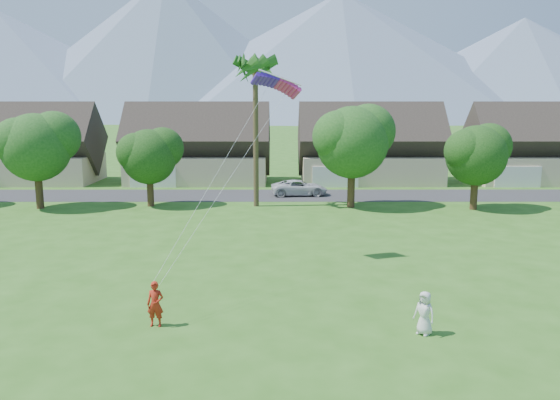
{
  "coord_description": "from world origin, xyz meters",
  "views": [
    {
      "loc": [
        -0.03,
        -17.24,
        8.63
      ],
      "look_at": [
        0.0,
        10.0,
        3.8
      ],
      "focal_mm": 35.0,
      "sensor_mm": 36.0,
      "label": 1
    }
  ],
  "objects_px": {
    "watcher": "(424,313)",
    "parafoil_kite": "(277,83)",
    "parked_car": "(299,188)",
    "kite_flyer": "(155,304)"
  },
  "relations": [
    {
      "from": "watcher",
      "to": "parked_car",
      "type": "bearing_deg",
      "value": 139.15
    },
    {
      "from": "watcher",
      "to": "kite_flyer",
      "type": "bearing_deg",
      "value": -141.51
    },
    {
      "from": "parked_car",
      "to": "parafoil_kite",
      "type": "height_order",
      "value": "parafoil_kite"
    },
    {
      "from": "kite_flyer",
      "to": "parafoil_kite",
      "type": "relative_size",
      "value": 0.66
    },
    {
      "from": "watcher",
      "to": "parafoil_kite",
      "type": "xyz_separation_m",
      "value": [
        -5.61,
        10.41,
        8.89
      ]
    },
    {
      "from": "parked_car",
      "to": "watcher",
      "type": "bearing_deg",
      "value": -178.55
    },
    {
      "from": "parafoil_kite",
      "to": "watcher",
      "type": "bearing_deg",
      "value": -75.74
    },
    {
      "from": "watcher",
      "to": "parafoil_kite",
      "type": "bearing_deg",
      "value": 161.07
    },
    {
      "from": "parked_car",
      "to": "parafoil_kite",
      "type": "distance_m",
      "value": 23.25
    },
    {
      "from": "kite_flyer",
      "to": "watcher",
      "type": "bearing_deg",
      "value": -0.3
    }
  ]
}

